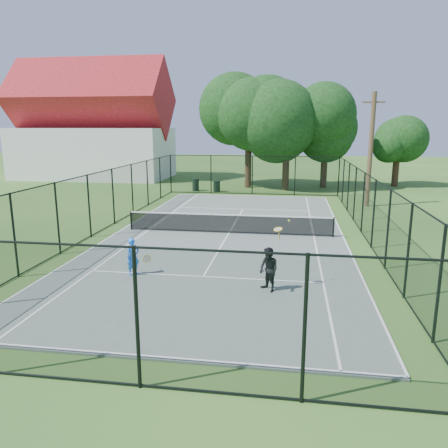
# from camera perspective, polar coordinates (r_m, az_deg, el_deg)

# --- Properties ---
(ground) EXTENTS (120.00, 120.00, 0.00)m
(ground) POSITION_cam_1_polar(r_m,az_deg,el_deg) (21.45, 0.64, -1.37)
(ground) COLOR #2F581E
(tennis_court) EXTENTS (11.00, 24.00, 0.06)m
(tennis_court) POSITION_cam_1_polar(r_m,az_deg,el_deg) (21.45, 0.64, -1.29)
(tennis_court) COLOR #58675E
(tennis_court) RESTS_ON ground
(tennis_net) EXTENTS (10.08, 0.08, 0.95)m
(tennis_net) POSITION_cam_1_polar(r_m,az_deg,el_deg) (21.32, 0.64, 0.14)
(tennis_net) COLOR black
(tennis_net) RESTS_ON tennis_court
(fence) EXTENTS (13.10, 26.10, 3.00)m
(fence) POSITION_cam_1_polar(r_m,az_deg,el_deg) (21.14, 0.65, 2.58)
(fence) COLOR black
(fence) RESTS_ON ground
(tree_near_left) EXTENTS (7.40, 7.40, 9.65)m
(tree_near_left) POSITION_cam_1_polar(r_m,az_deg,el_deg) (37.67, 3.25, 13.79)
(tree_near_left) COLOR #332114
(tree_near_left) RESTS_ON ground
(tree_near_mid) EXTENTS (6.81, 6.81, 8.90)m
(tree_near_mid) POSITION_cam_1_polar(r_m,az_deg,el_deg) (36.45, 8.26, 13.00)
(tree_near_mid) COLOR #332114
(tree_near_mid) RESTS_ON ground
(tree_near_right) EXTENTS (5.42, 5.42, 7.48)m
(tree_near_right) POSITION_cam_1_polar(r_m,az_deg,el_deg) (38.60, 13.15, 11.69)
(tree_near_right) COLOR #332114
(tree_near_right) RESTS_ON ground
(tree_far_right) EXTENTS (4.18, 4.18, 5.52)m
(tree_far_right) POSITION_cam_1_polar(r_m,az_deg,el_deg) (41.31, 21.73, 9.32)
(tree_far_right) COLOR #332114
(tree_far_right) RESTS_ON ground
(building) EXTENTS (15.30, 8.15, 11.87)m
(building) POSITION_cam_1_polar(r_m,az_deg,el_deg) (47.02, -16.75, 11.83)
(building) COLOR silver
(building) RESTS_ON ground
(trash_bin_left) EXTENTS (0.58, 0.58, 0.98)m
(trash_bin_left) POSITION_cam_1_polar(r_m,az_deg,el_deg) (36.00, -3.73, 5.15)
(trash_bin_left) COLOR black
(trash_bin_left) RESTS_ON ground
(trash_bin_right) EXTENTS (0.58, 0.58, 0.88)m
(trash_bin_right) POSITION_cam_1_polar(r_m,az_deg,el_deg) (35.38, -0.95, 4.95)
(trash_bin_right) COLOR black
(trash_bin_right) RESTS_ON ground
(utility_pole) EXTENTS (1.40, 0.30, 7.33)m
(utility_pole) POSITION_cam_1_polar(r_m,az_deg,el_deg) (30.08, 18.60, 9.22)
(utility_pole) COLOR #4C3823
(utility_pole) RESTS_ON ground
(player_blue) EXTENTS (0.86, 0.57, 1.32)m
(player_blue) POSITION_cam_1_polar(r_m,az_deg,el_deg) (15.71, -11.78, -4.20)
(player_blue) COLOR blue
(player_blue) RESTS_ON tennis_court
(player_black) EXTENTS (1.05, 1.04, 2.23)m
(player_black) POSITION_cam_1_polar(r_m,az_deg,el_deg) (13.95, 5.86, -5.92)
(player_black) COLOR black
(player_black) RESTS_ON tennis_court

